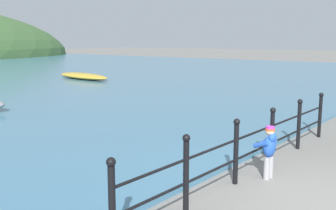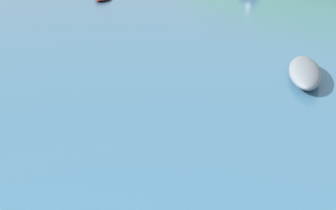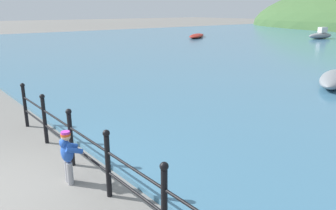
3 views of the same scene
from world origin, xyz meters
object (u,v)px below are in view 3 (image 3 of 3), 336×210
(child_in_coat, at_px, (67,152))
(boat_blue_hull, at_px, (334,79))
(boat_white_sailboat, at_px, (321,35))
(boat_far_right, at_px, (197,36))

(child_in_coat, height_order, boat_blue_hull, child_in_coat)
(boat_white_sailboat, height_order, boat_blue_hull, boat_white_sailboat)
(boat_far_right, xyz_separation_m, boat_white_sailboat, (9.45, 9.08, 0.19))
(boat_white_sailboat, bearing_deg, boat_blue_hull, -62.12)
(child_in_coat, bearing_deg, boat_far_right, 131.81)
(boat_far_right, distance_m, boat_blue_hull, 24.12)
(child_in_coat, relative_size, boat_far_right, 0.21)
(boat_far_right, relative_size, boat_white_sailboat, 1.39)
(child_in_coat, distance_m, boat_blue_hull, 11.53)
(boat_far_right, relative_size, boat_blue_hull, 1.24)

